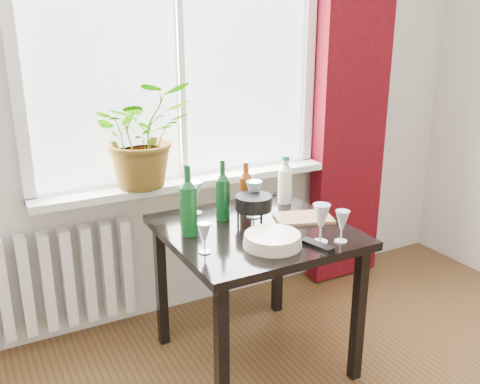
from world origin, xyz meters
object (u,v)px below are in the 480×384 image
bottle_amber (246,187)px  plate_stack (272,240)px  table (255,245)px  wineglass_front_right (321,223)px  potted_plant (143,134)px  wineglass_far_right (342,226)px  wineglass_back_left (196,197)px  cutting_board (303,218)px  wine_bottle_left (188,200)px  wineglass_back_center (254,199)px  radiator (57,279)px  fondue_pot (254,209)px  tv_remote (317,245)px  cleaning_bottle (285,180)px  wineglass_front_left (205,238)px  wine_bottle_right (223,190)px

bottle_amber → plate_stack: bottle_amber is taller
table → wineglass_front_right: bearing=-59.3°
potted_plant → wineglass_far_right: bearing=-56.0°
wineglass_back_left → cutting_board: 0.56m
wine_bottle_left → wineglass_front_right: size_ratio=1.83×
wineglass_back_center → plate_stack: size_ratio=0.74×
wineglass_front_right → wine_bottle_left: bearing=142.9°
bottle_amber → wineglass_front_right: bearing=-77.6°
radiator → fondue_pot: 1.13m
plate_stack → wineglass_front_right: bearing=-17.6°
wineglass_front_right → tv_remote: wineglass_front_right is taller
table → bottle_amber: (0.06, 0.21, 0.23)m
cleaning_bottle → wineglass_far_right: bearing=-96.2°
wineglass_far_right → cutting_board: (0.01, 0.31, -0.07)m
cleaning_bottle → table: bearing=-143.0°
wineglass_front_right → wineglass_far_right: 0.10m
bottle_amber → wineglass_back_center: size_ratio=1.42×
wineglass_front_right → wineglass_front_left: (-0.51, 0.14, -0.02)m
wine_bottle_left → wineglass_back_left: wine_bottle_left is taller
wineglass_front_right → wineglass_far_right: (0.09, -0.04, -0.02)m
potted_plant → wineglass_front_left: (0.02, -0.72, -0.32)m
wineglass_far_right → fondue_pot: (-0.23, 0.39, -0.01)m
wineglass_front_left → plate_stack: (0.29, -0.08, -0.04)m
tv_remote → cutting_board: (0.14, 0.31, -0.00)m
bottle_amber → wineglass_far_right: (0.20, -0.54, -0.06)m
wineglass_front_right → fondue_pot: (-0.15, 0.35, -0.02)m
wineglass_front_left → plate_stack: bearing=-14.8°
table → wine_bottle_left: 0.42m
cleaning_bottle → wineglass_back_left: (-0.50, 0.07, -0.05)m
bottle_amber → cleaning_bottle: size_ratio=1.05×
wine_bottle_left → wineglass_front_left: size_ratio=2.47×
plate_stack → cutting_board: (0.31, 0.21, -0.02)m
wine_bottle_right → cleaning_bottle: size_ratio=1.17×
bottle_amber → fondue_pot: bottle_amber is taller
wine_bottle_left → cutting_board: bearing=-9.0°
radiator → wine_bottle_left: bearing=-45.8°
wineglass_back_center → fondue_pot: (-0.04, -0.07, -0.03)m
wineglass_back_left → plate_stack: wineglass_back_left is taller
fondue_pot → wineglass_front_right: bearing=-53.7°
wine_bottle_left → wineglass_front_right: wine_bottle_left is taller
cleaning_bottle → wineglass_front_right: 0.56m
table → wineglass_back_center: size_ratio=4.36×
potted_plant → bottle_amber: bearing=-41.5°
wineglass_front_right → cutting_board: size_ratio=0.66×
cleaning_bottle → wineglass_far_right: cleaning_bottle is taller
wineglass_far_right → wineglass_front_right: bearing=156.0°
radiator → wineglass_front_left: wineglass_front_left is taller
wineglass_front_right → wineglass_far_right: size_ratio=1.22×
wineglass_far_right → wineglass_front_left: 0.62m
radiator → potted_plant: bearing=-6.2°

